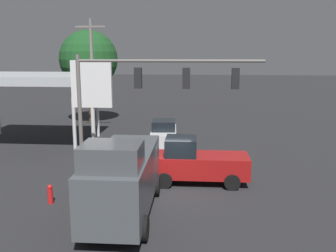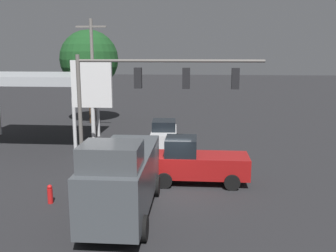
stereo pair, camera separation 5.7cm
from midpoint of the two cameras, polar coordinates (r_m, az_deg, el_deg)
The scene contains 10 objects.
ground_plane at distance 18.73m, azimuth -0.45°, elevation -9.91°, with size 200.00×200.00×0.00m, color #262628.
traffic_signal_assembly at distance 18.24m, azimuth -2.95°, elevation 5.67°, with size 9.05×0.43×6.64m.
utility_pole at distance 30.53m, azimuth -11.33°, elevation 7.54°, with size 2.40×0.26×9.31m.
gas_station_canopy at distance 29.30m, azimuth -20.29°, elevation 6.72°, with size 9.62×6.97×5.20m.
price_sign at distance 22.18m, azimuth -11.44°, elevation 5.44°, with size 2.37×0.27×6.30m.
pickup_parked at distance 19.67m, azimuth 4.23°, elevation -5.49°, with size 5.21×2.29×2.40m.
sedan_waiting at distance 27.18m, azimuth -0.55°, elevation -1.15°, with size 2.30×4.52×1.93m.
delivery_truck at distance 15.60m, azimuth -6.84°, elevation -7.76°, with size 2.62×6.83×3.58m.
street_tree at distance 36.65m, azimuth -11.89°, elevation 9.91°, with size 5.48×5.48×8.86m.
fire_hydrant at distance 17.99m, azimuth -17.44°, elevation -9.86°, with size 0.24×0.24×0.88m.
Camera 2 is at (-1.69, 17.41, 6.71)m, focal length 40.00 mm.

